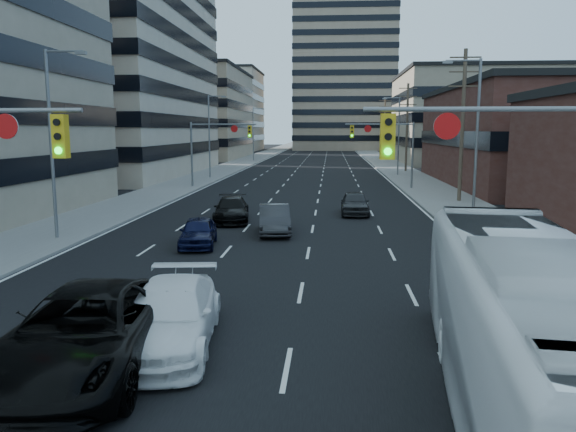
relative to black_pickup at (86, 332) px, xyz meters
The scene contains 28 objects.
road_surface 124.47m from the black_pickup, 88.81° to the left, with size 18.00×300.00×0.02m, color black.
sidewalk_left 124.76m from the black_pickup, 94.10° to the left, with size 5.00×300.00×0.15m, color slate.
sidewalk_right 125.24m from the black_pickup, 83.54° to the left, with size 5.00×300.00×0.15m, color slate.
office_left_mid 61.08m from the black_pickup, 114.15° to the left, with size 26.00×34.00×28.00m, color #ADA089.
office_left_far 97.10m from the black_pickup, 102.77° to the left, with size 20.00×30.00×16.00m, color gray.
storefront_right_mid 51.91m from the black_pickup, 59.11° to the left, with size 20.00×30.00×9.00m, color #472119.
office_right_far 87.15m from the black_pickup, 71.50° to the left, with size 22.00×28.00×14.00m, color gray.
apartment_tower 147.40m from the black_pickup, 86.60° to the left, with size 26.00×26.00×58.00m, color gray.
bg_block_left 137.13m from the black_pickup, 100.70° to the left, with size 24.00×24.00×20.00m, color #ADA089.
bg_block_right 129.26m from the black_pickup, 74.47° to the left, with size 22.00×22.00×12.00m, color gray.
signal_near_right 10.88m from the black_pickup, 13.66° to the left, with size 6.59×0.33×6.00m.
signal_far_left 39.91m from the black_pickup, 97.36° to the left, with size 6.09×0.33×6.00m.
signal_far_right 40.89m from the black_pickup, 75.41° to the left, with size 6.09×0.33×6.00m.
utility_pole_block 34.19m from the black_pickup, 64.09° to the left, with size 2.20×0.28×11.00m.
utility_pole_midblock 62.42m from the black_pickup, 76.25° to the left, with size 2.20×0.28×11.00m.
utility_pole_distant 91.77m from the black_pickup, 80.71° to the left, with size 2.20×0.28×11.00m.
streetlight_left_near 16.91m from the black_pickup, 118.23° to the left, with size 2.03×0.22×9.00m.
streetlight_left_mid 50.22m from the black_pickup, 98.91° to the left, with size 2.03×0.22×9.00m.
streetlight_left_far 84.90m from the black_pickup, 95.25° to the left, with size 2.03×0.22×9.00m.
streetlight_right_near 23.71m from the black_pickup, 56.38° to the left, with size 2.03×0.22×9.00m.
streetlight_right_far 56.11m from the black_pickup, 76.64° to the left, with size 2.03×0.22×9.00m.
black_pickup is the anchor object (origin of this frame).
white_van 2.14m from the black_pickup, 48.61° to the left, with size 2.18×5.37×1.56m, color white.
transit_bus 9.16m from the black_pickup, ahead, with size 2.84×12.15×3.39m, color white.
sedan_blue 13.57m from the black_pickup, 93.05° to the left, with size 1.57×3.90×1.33m, color black.
sedan_grey_center 17.22m from the black_pickup, 81.82° to the left, with size 1.55×4.45×1.47m, color #2D2D2F.
sedan_black_far 20.58m from the black_pickup, 91.15° to the left, with size 1.99×4.89×1.42m, color black.
sedan_grey_right 24.93m from the black_pickup, 73.99° to the left, with size 1.74×4.32×1.47m, color #2C2C2E.
Camera 1 is at (2.73, -5.85, 5.32)m, focal length 35.00 mm.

